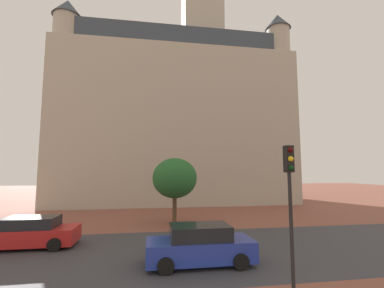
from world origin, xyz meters
The scene contains 7 objects.
ground_plane centered at (0.00, 10.00, 0.00)m, with size 120.00×120.00×0.00m, color brown.
street_asphalt_strip centered at (0.00, 7.91, 0.00)m, with size 120.00×8.40×0.00m, color #38383D.
landmark_building centered at (0.64, 29.80, 11.36)m, with size 28.58×14.67×39.86m.
car_red centered at (-8.91, 9.76, 0.73)m, with size 4.52×2.09×1.52m.
car_blue centered at (-0.77, 6.06, 0.76)m, with size 4.46×2.00×1.60m.
traffic_light_pole centered at (1.72, 3.08, 3.30)m, with size 0.28×0.34×4.72m.
tree_curb_far centered at (-1.11, 14.30, 3.34)m, with size 3.29×3.29×4.83m.
Camera 1 is at (-2.83, -4.94, 3.87)m, focal length 24.10 mm.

